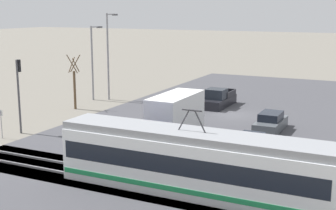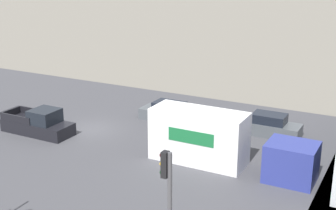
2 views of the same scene
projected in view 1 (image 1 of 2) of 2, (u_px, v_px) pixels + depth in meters
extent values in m
plane|color=slate|center=(232.00, 115.00, 43.06)|extent=(320.00, 320.00, 0.00)
cube|color=#424247|center=(232.00, 115.00, 43.05)|extent=(23.04, 50.45, 0.08)
cube|color=gray|center=(127.00, 181.00, 26.45)|extent=(75.02, 4.40, 0.08)
cube|color=gray|center=(133.00, 175.00, 27.06)|extent=(73.51, 0.10, 0.14)
cube|color=gray|center=(120.00, 183.00, 25.79)|extent=(73.51, 0.10, 0.14)
cube|color=white|center=(191.00, 166.00, 24.44)|extent=(14.70, 2.61, 2.91)
cube|color=black|center=(191.00, 159.00, 24.37)|extent=(14.26, 2.64, 0.97)
cube|color=#1E844C|center=(191.00, 182.00, 24.63)|extent=(14.56, 2.65, 0.28)
cube|color=gray|center=(192.00, 135.00, 24.11)|extent=(14.70, 2.40, 0.42)
cylinder|color=#2D2D33|center=(200.00, 122.00, 23.76)|extent=(0.66, 0.07, 1.15)
cylinder|color=#2D2D33|center=(184.00, 120.00, 24.15)|extent=(0.66, 0.07, 1.15)
cube|color=#2D2D33|center=(192.00, 110.00, 23.84)|extent=(1.10, 0.08, 0.06)
cube|color=navy|center=(138.00, 142.00, 30.17)|extent=(2.31, 2.75, 2.22)
cube|color=white|center=(176.00, 116.00, 35.06)|extent=(2.31, 5.85, 3.26)
cube|color=#196B38|center=(162.00, 110.00, 35.49)|extent=(0.02, 2.92, 0.81)
cube|color=black|center=(219.00, 102.00, 46.44)|extent=(2.00, 5.33, 0.90)
cube|color=black|center=(216.00, 94.00, 45.59)|extent=(1.84, 1.81, 0.97)
cube|color=black|center=(214.00, 92.00, 47.68)|extent=(0.12, 2.67, 0.52)
cube|color=black|center=(231.00, 94.00, 46.89)|extent=(0.12, 2.67, 0.52)
cube|color=black|center=(227.00, 91.00, 48.55)|extent=(1.84, 0.21, 0.52)
cube|color=red|center=(220.00, 94.00, 49.05)|extent=(0.14, 0.04, 0.18)
cube|color=#4C5156|center=(270.00, 125.00, 37.30)|extent=(1.83, 4.56, 0.84)
cube|color=black|center=(271.00, 116.00, 37.15)|extent=(1.58, 2.37, 0.61)
cube|color=#4C5156|center=(250.00, 151.00, 30.30)|extent=(1.75, 4.44, 0.89)
cube|color=black|center=(250.00, 140.00, 30.15)|extent=(1.51, 2.31, 0.65)
cylinder|color=#47474C|center=(19.00, 97.00, 36.17)|extent=(0.16, 0.16, 5.78)
cube|color=black|center=(18.00, 66.00, 35.84)|extent=(0.28, 0.22, 0.95)
sphere|color=#390606|center=(19.00, 61.00, 35.89)|extent=(0.18, 0.18, 0.18)
sphere|color=yellow|center=(20.00, 66.00, 35.95)|extent=(0.18, 0.18, 0.18)
sphere|color=black|center=(20.00, 70.00, 36.01)|extent=(0.18, 0.18, 0.18)
cylinder|color=brown|center=(75.00, 90.00, 45.28)|extent=(0.24, 0.24, 3.72)
cylinder|color=brown|center=(72.00, 65.00, 44.89)|extent=(0.09, 1.04, 1.42)
cylinder|color=brown|center=(72.00, 64.00, 44.53)|extent=(1.25, 0.09, 1.73)
cylinder|color=brown|center=(76.00, 65.00, 44.67)|extent=(0.09, 1.04, 1.42)
cylinder|color=brown|center=(75.00, 63.00, 44.97)|extent=(1.25, 0.09, 1.73)
cylinder|color=gray|center=(108.00, 57.00, 49.43)|extent=(0.20, 0.20, 9.15)
cylinder|color=gray|center=(111.00, 14.00, 49.23)|extent=(0.12, 1.60, 0.12)
cube|color=#515156|center=(115.00, 15.00, 49.90)|extent=(0.36, 0.60, 0.18)
cylinder|color=gray|center=(92.00, 63.00, 49.43)|extent=(0.20, 0.20, 7.85)
cylinder|color=gray|center=(95.00, 27.00, 49.37)|extent=(0.12, 1.60, 0.12)
cube|color=#515156|center=(99.00, 27.00, 50.04)|extent=(0.36, 0.60, 0.18)
cylinder|color=gray|center=(1.00, 124.00, 35.10)|extent=(0.06, 0.06, 2.18)
cube|color=white|center=(1.00, 113.00, 34.95)|extent=(0.32, 0.02, 0.44)
cube|color=red|center=(1.00, 113.00, 34.96)|extent=(0.31, 0.01, 0.10)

